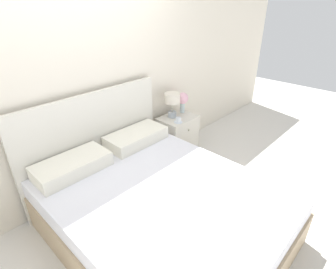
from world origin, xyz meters
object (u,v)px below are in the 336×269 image
object	(u,v)px
nightstand	(177,136)
flower_vase	(183,100)
bed	(156,205)
table_lamp	(172,101)
teacup	(178,120)

from	to	relation	value
nightstand	flower_vase	size ratio (longest dim) A/B	2.06
bed	nightstand	xyz separation A→B (m)	(1.19, 0.78, 0.01)
bed	table_lamp	xyz separation A→B (m)	(1.14, 0.84, 0.55)
nightstand	flower_vase	xyz separation A→B (m)	(0.18, 0.07, 0.49)
table_lamp	flower_vase	bearing A→B (deg)	1.69
table_lamp	flower_vase	size ratio (longest dim) A/B	1.16
flower_vase	teacup	world-z (taller)	flower_vase
nightstand	table_lamp	xyz separation A→B (m)	(-0.05, 0.06, 0.54)
flower_vase	bed	bearing A→B (deg)	-148.17
bed	flower_vase	world-z (taller)	bed
bed	flower_vase	xyz separation A→B (m)	(1.36, 0.85, 0.50)
bed	nightstand	world-z (taller)	bed
bed	teacup	xyz separation A→B (m)	(1.06, 0.66, 0.34)
table_lamp	teacup	bearing A→B (deg)	-112.86
nightstand	teacup	size ratio (longest dim) A/B	5.35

